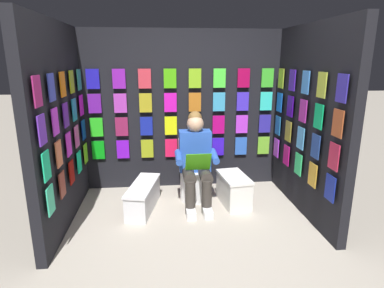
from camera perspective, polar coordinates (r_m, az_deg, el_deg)
name	(u,v)px	position (r m, az deg, el deg)	size (l,w,h in m)	color
ground_plane	(199,259)	(3.21, 1.17, -19.72)	(30.00, 30.00, 0.00)	#B2A899
display_wall_back	(182,111)	(4.58, -1.73, 5.90)	(2.83, 0.14, 2.21)	black
display_wall_left	(309,122)	(4.01, 19.98, 3.71)	(0.14, 1.84, 2.21)	black
display_wall_right	(59,127)	(3.77, -22.48, 2.79)	(0.14, 1.84, 2.21)	black
toilet	(194,174)	(4.32, 0.34, -5.34)	(0.41, 0.55, 0.77)	white
person_reading	(196,160)	(4.02, 0.71, -2.80)	(0.53, 0.68, 1.19)	blue
comic_longbox_near	(234,190)	(4.20, 7.40, -8.02)	(0.38, 0.62, 0.38)	white
comic_longbox_far	(143,197)	(4.09, -8.64, -9.19)	(0.44, 0.86, 0.33)	silver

